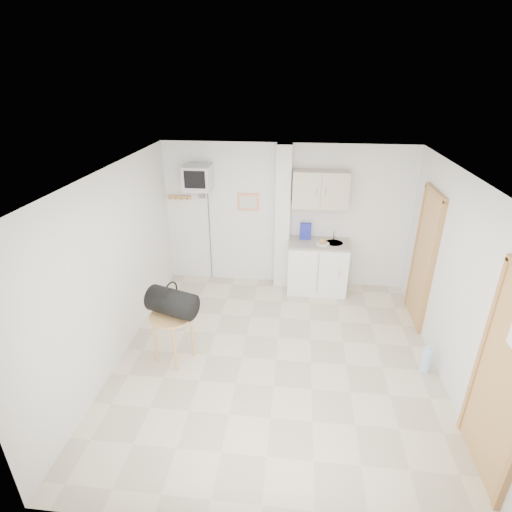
# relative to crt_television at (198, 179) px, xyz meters

# --- Properties ---
(ground) EXTENTS (4.50, 4.50, 0.00)m
(ground) POSITION_rel_crt_television_xyz_m (1.45, -2.02, -1.94)
(ground) COLOR beige
(ground) RESTS_ON ground
(room_envelope) EXTENTS (4.24, 4.54, 2.55)m
(room_envelope) POSITION_rel_crt_television_xyz_m (1.69, -1.93, -0.40)
(room_envelope) COLOR white
(room_envelope) RESTS_ON ground
(kitchenette) EXTENTS (1.03, 0.58, 2.10)m
(kitchenette) POSITION_rel_crt_television_xyz_m (2.02, -0.02, -1.13)
(kitchenette) COLOR white
(kitchenette) RESTS_ON ground
(crt_television) EXTENTS (0.44, 0.45, 2.15)m
(crt_television) POSITION_rel_crt_television_xyz_m (0.00, 0.00, 0.00)
(crt_television) COLOR slate
(crt_television) RESTS_ON ground
(round_table) EXTENTS (0.57, 0.57, 0.69)m
(round_table) POSITION_rel_crt_television_xyz_m (0.10, -2.13, -1.35)
(round_table) COLOR tan
(round_table) RESTS_ON ground
(duffel_bag) EXTENTS (0.70, 0.53, 0.46)m
(duffel_bag) POSITION_rel_crt_television_xyz_m (0.11, -2.10, -1.07)
(duffel_bag) COLOR black
(duffel_bag) RESTS_ON round_table
(water_bottle) EXTENTS (0.13, 0.13, 0.38)m
(water_bottle) POSITION_rel_crt_television_xyz_m (3.38, -2.02, -1.77)
(water_bottle) COLOR #ABCCEF
(water_bottle) RESTS_ON ground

